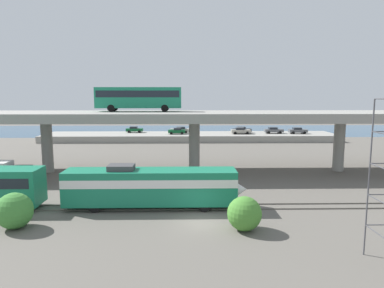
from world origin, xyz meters
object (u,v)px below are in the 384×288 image
at_px(parked_car_4, 180,130).
at_px(parked_car_6, 242,130).
at_px(parked_car_0, 298,130).
at_px(parked_car_3, 134,129).
at_px(parked_car_5, 273,130).
at_px(parked_car_1, 177,131).
at_px(parked_car_2, 241,131).
at_px(train_locomotive, 159,185).
at_px(transit_bus_on_overpass, 139,97).

relative_size(parked_car_4, parked_car_6, 1.06).
height_order(parked_car_0, parked_car_6, same).
height_order(parked_car_3, parked_car_5, same).
bearing_deg(parked_car_1, parked_car_2, -179.53).
bearing_deg(parked_car_6, parked_car_1, -171.21).
height_order(parked_car_1, parked_car_5, same).
relative_size(train_locomotive, parked_car_5, 3.87).
height_order(transit_bus_on_overpass, parked_car_2, transit_bus_on_overpass).
bearing_deg(parked_car_0, parked_car_2, -178.82).
distance_m(parked_car_0, parked_car_3, 39.60).
bearing_deg(train_locomotive, parked_car_5, 65.04).
relative_size(parked_car_0, parked_car_6, 0.98).
xyz_separation_m(train_locomotive, transit_bus_on_overpass, (-4.11, 17.78, 8.21)).
height_order(parked_car_1, parked_car_4, same).
distance_m(parked_car_4, parked_car_6, 15.07).
bearing_deg(parked_car_4, parked_car_6, 178.89).
bearing_deg(parked_car_5, parked_car_1, -177.02).
bearing_deg(transit_bus_on_overpass, parked_car_3, -80.64).
height_order(train_locomotive, transit_bus_on_overpass, transit_bus_on_overpass).
xyz_separation_m(parked_car_0, parked_car_1, (-28.89, -0.41, -0.00)).
bearing_deg(parked_car_2, parked_car_6, 73.64).
bearing_deg(train_locomotive, parked_car_0, 59.69).
bearing_deg(parked_car_3, parked_car_2, -8.26).
bearing_deg(parked_car_3, parked_car_6, -3.06).
bearing_deg(parked_car_3, parked_car_4, -5.64).
bearing_deg(parked_car_0, parked_car_3, 175.01).
distance_m(train_locomotive, parked_car_0, 58.27).
height_order(transit_bus_on_overpass, parked_car_6, transit_bus_on_overpass).
distance_m(transit_bus_on_overpass, parked_car_4, 36.18).
relative_size(transit_bus_on_overpass, parked_car_0, 2.80).
distance_m(parked_car_0, parked_car_6, 13.24).
bearing_deg(train_locomotive, parked_car_3, 100.58).
relative_size(parked_car_2, parked_car_3, 1.12).
relative_size(train_locomotive, parked_car_6, 3.92).
bearing_deg(parked_car_1, parked_car_4, -105.33).
bearing_deg(parked_car_0, parked_car_5, 171.87).
height_order(train_locomotive, parked_car_1, train_locomotive).
distance_m(train_locomotive, parked_car_2, 52.42).
xyz_separation_m(parked_car_3, parked_car_6, (26.37, -1.41, 0.00)).
bearing_deg(parked_car_3, parked_car_5, -4.47).
bearing_deg(parked_car_0, parked_car_4, 175.26).
bearing_deg(parked_car_3, transit_bus_on_overpass, -80.64).
height_order(parked_car_4, parked_car_6, same).
relative_size(parked_car_0, parked_car_4, 0.92).
xyz_separation_m(parked_car_1, parked_car_2, (15.13, 0.12, 0.00)).
xyz_separation_m(transit_bus_on_overpass, parked_car_4, (5.38, 34.85, -8.09)).
bearing_deg(parked_car_4, transit_bus_on_overpass, 81.23).
distance_m(parked_car_1, parked_car_5, 23.30).
bearing_deg(parked_car_0, train_locomotive, -120.31).
bearing_deg(parked_car_2, parked_car_5, 7.60).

